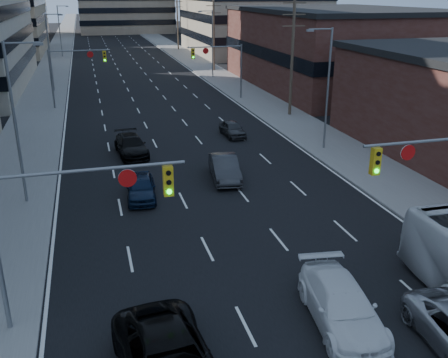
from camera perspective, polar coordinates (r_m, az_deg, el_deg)
road_surface at (r=138.93m, az=-13.01°, el=15.49°), size 18.00×300.00×0.02m
sidewalk_left at (r=138.86m, az=-17.91°, el=15.07°), size 5.00×300.00×0.15m
sidewalk_right at (r=139.93m, az=-8.13°, el=15.86°), size 5.00×300.00×0.15m
storefront_right_mid at (r=66.17m, az=12.69°, el=14.23°), size 20.00×30.00×9.00m
office_right_far at (r=101.43m, az=3.00°, el=18.18°), size 22.00×28.00×14.00m
bg_block_right at (r=143.67m, az=0.31°, el=18.54°), size 22.00×22.00×12.00m
signal_near_left at (r=17.80m, az=-17.03°, el=-3.70°), size 6.59×0.33×6.00m
signal_near_right at (r=22.60m, az=23.97°, el=0.60°), size 6.59×0.33×6.00m
signal_far_left at (r=53.78m, az=-16.77°, el=12.26°), size 6.09×0.33×6.00m
signal_far_right at (r=55.61m, az=-0.36°, el=13.36°), size 6.09×0.33×6.00m
utility_pole_block at (r=48.42m, az=7.81°, el=13.84°), size 2.20×0.28×11.00m
utility_pole_midblock at (r=76.83m, az=-1.18°, el=16.49°), size 2.20×0.28×11.00m
utility_pole_distant at (r=106.12m, az=-5.34°, el=17.57°), size 2.20×0.28×11.00m
streetlight_left_near at (r=29.26m, az=-22.54°, el=6.58°), size 2.03×0.22×9.00m
streetlight_left_mid at (r=63.74m, az=-19.21°, el=13.88°), size 2.03×0.22×9.00m
streetlight_left_far at (r=98.58m, az=-18.19°, el=16.03°), size 2.03×0.22×9.00m
streetlight_right_near at (r=37.86m, az=11.61°, el=10.63°), size 2.03×0.22×9.00m
streetlight_right_far at (r=70.64m, az=-1.45°, el=15.53°), size 2.03×0.22×9.00m
white_van at (r=19.05m, az=13.30°, el=-13.86°), size 2.83×5.55×1.54m
sedan_blue at (r=29.44m, az=-9.45°, el=-0.94°), size 1.99×4.18×1.38m
sedan_grey_center at (r=31.98m, az=0.07°, el=1.27°), size 2.19×4.81×1.53m
sedan_black_far at (r=37.51m, az=-10.57°, el=3.79°), size 2.40×5.09×1.43m
sedan_grey_right at (r=41.79m, az=0.96°, el=5.77°), size 1.65×3.79×1.27m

